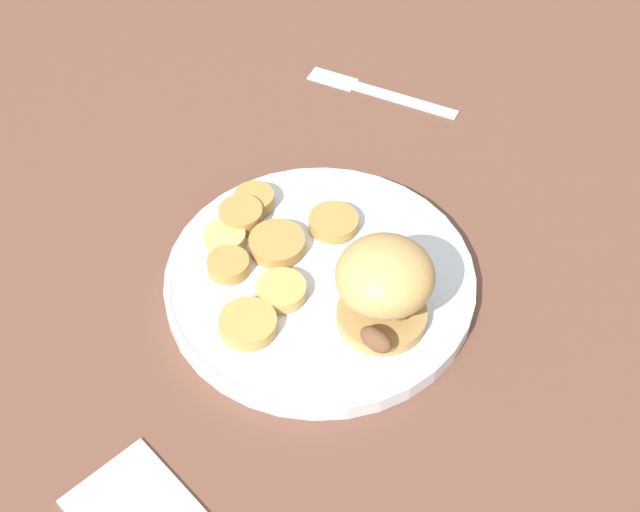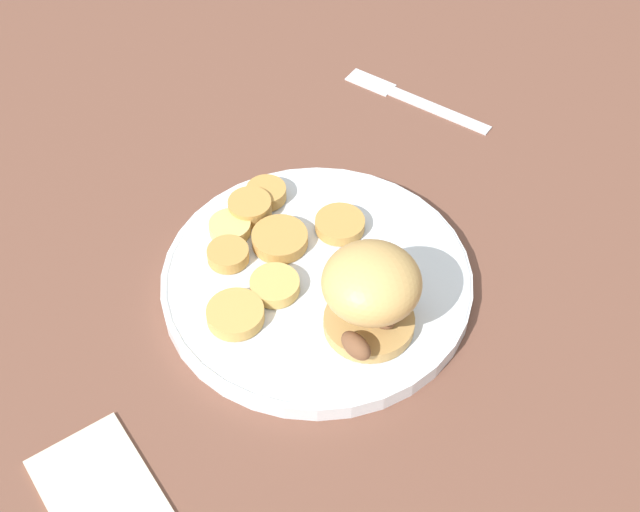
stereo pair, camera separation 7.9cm
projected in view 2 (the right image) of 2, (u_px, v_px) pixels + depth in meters
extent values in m
plane|color=brown|center=(320.00, 287.00, 0.82)|extent=(4.00, 4.00, 0.00)
cylinder|color=white|center=(320.00, 281.00, 0.82)|extent=(0.28, 0.28, 0.02)
torus|color=white|center=(320.00, 276.00, 0.81)|extent=(0.28, 0.28, 0.01)
cylinder|color=tan|center=(372.00, 322.00, 0.77)|extent=(0.08, 0.08, 0.01)
ellipsoid|color=brown|center=(406.00, 294.00, 0.77)|extent=(0.03, 0.03, 0.01)
ellipsoid|color=brown|center=(385.00, 313.00, 0.75)|extent=(0.03, 0.04, 0.02)
ellipsoid|color=#4C281E|center=(368.00, 285.00, 0.77)|extent=(0.03, 0.04, 0.01)
ellipsoid|color=#4C281E|center=(380.00, 285.00, 0.77)|extent=(0.04, 0.04, 0.02)
ellipsoid|color=brown|center=(359.00, 346.00, 0.73)|extent=(0.03, 0.04, 0.02)
ellipsoid|color=tan|center=(375.00, 283.00, 0.73)|extent=(0.08, 0.08, 0.05)
cylinder|color=tan|center=(239.00, 314.00, 0.77)|extent=(0.05, 0.05, 0.01)
cylinder|color=#BC8942|center=(231.00, 254.00, 0.82)|extent=(0.04, 0.04, 0.01)
cylinder|color=#DBB766|center=(233.00, 227.00, 0.84)|extent=(0.04, 0.04, 0.01)
cylinder|color=tan|center=(278.00, 285.00, 0.79)|extent=(0.04, 0.04, 0.01)
cylinder|color=#BC8942|center=(283.00, 239.00, 0.83)|extent=(0.05, 0.05, 0.01)
cylinder|color=#BC8942|center=(253.00, 207.00, 0.85)|extent=(0.04, 0.04, 0.02)
cylinder|color=#BC8942|center=(343.00, 224.00, 0.84)|extent=(0.05, 0.05, 0.01)
cylinder|color=#BC8942|center=(269.00, 193.00, 0.87)|extent=(0.04, 0.04, 0.01)
cube|color=silver|center=(442.00, 110.00, 0.99)|extent=(0.11, 0.08, 0.00)
cube|color=silver|center=(373.00, 82.00, 1.02)|extent=(0.06, 0.05, 0.00)
cube|color=beige|center=(105.00, 494.00, 0.68)|extent=(0.13, 0.15, 0.01)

